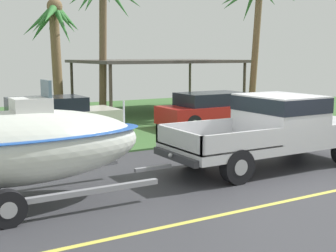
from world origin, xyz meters
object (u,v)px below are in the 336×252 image
(boat_on_trailer, at_px, (19,147))
(palm_tree_mid, at_px, (54,32))
(parked_sedan_near, at_px, (52,117))
(palm_tree_near_right, at_px, (102,5))
(carport_awning, at_px, (157,62))
(palm_tree_far_left, at_px, (257,6))
(parked_sedan_far, at_px, (215,110))
(pickup_truck_towing, at_px, (278,126))

(boat_on_trailer, height_order, palm_tree_mid, palm_tree_mid)
(parked_sedan_near, bearing_deg, palm_tree_near_right, 40.24)
(boat_on_trailer, bearing_deg, parked_sedan_near, 69.36)
(carport_awning, bearing_deg, palm_tree_near_right, -160.68)
(parked_sedan_near, xyz_separation_m, palm_tree_mid, (1.50, 4.30, 3.22))
(carport_awning, height_order, palm_tree_far_left, palm_tree_far_left)
(parked_sedan_near, xyz_separation_m, parked_sedan_far, (6.26, -1.28, -0.00))
(palm_tree_mid, bearing_deg, pickup_truck_towing, -79.15)
(boat_on_trailer, relative_size, parked_sedan_near, 1.30)
(carport_awning, relative_size, palm_tree_near_right, 1.19)
(palm_tree_mid, bearing_deg, parked_sedan_far, -49.54)
(boat_on_trailer, distance_m, parked_sedan_near, 8.06)
(parked_sedan_far, bearing_deg, carport_awning, 88.25)
(carport_awning, bearing_deg, parked_sedan_near, -149.48)
(parked_sedan_far, xyz_separation_m, palm_tree_near_right, (-3.17, 3.90, 4.28))
(parked_sedan_far, relative_size, carport_awning, 0.62)
(parked_sedan_near, bearing_deg, boat_on_trailer, -110.64)
(boat_on_trailer, xyz_separation_m, palm_tree_mid, (4.34, 11.83, 2.74))
(pickup_truck_towing, distance_m, parked_sedan_near, 8.43)
(parked_sedan_near, height_order, palm_tree_near_right, palm_tree_near_right)
(parked_sedan_far, height_order, carport_awning, carport_awning)
(boat_on_trailer, bearing_deg, pickup_truck_towing, 0.00)
(palm_tree_mid, bearing_deg, parked_sedan_near, -109.22)
(parked_sedan_near, relative_size, palm_tree_near_right, 0.73)
(carport_awning, distance_m, palm_tree_far_left, 5.42)
(palm_tree_far_left, bearing_deg, parked_sedan_near, -178.56)
(parked_sedan_near, distance_m, palm_tree_far_left, 10.59)
(carport_awning, xyz_separation_m, palm_tree_near_right, (-3.32, -1.17, 2.44))
(palm_tree_far_left, bearing_deg, carport_awning, 132.26)
(pickup_truck_towing, height_order, parked_sedan_near, pickup_truck_towing)
(pickup_truck_towing, xyz_separation_m, palm_tree_mid, (-2.27, 11.83, 2.86))
(boat_on_trailer, xyz_separation_m, carport_awning, (9.25, 11.31, 1.36))
(palm_tree_mid, bearing_deg, boat_on_trailer, -110.13)
(parked_sedan_far, distance_m, palm_tree_near_right, 6.60)
(pickup_truck_towing, xyz_separation_m, palm_tree_far_left, (5.87, 7.77, 4.03))
(pickup_truck_towing, xyz_separation_m, carport_awning, (2.65, 11.31, 1.48))
(pickup_truck_towing, height_order, parked_sedan_far, pickup_truck_towing)
(parked_sedan_far, bearing_deg, parked_sedan_near, 168.41)
(pickup_truck_towing, height_order, palm_tree_far_left, palm_tree_far_left)
(boat_on_trailer, height_order, parked_sedan_near, boat_on_trailer)
(parked_sedan_far, bearing_deg, palm_tree_mid, 130.46)
(pickup_truck_towing, xyz_separation_m, parked_sedan_near, (-3.77, 7.53, -0.36))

